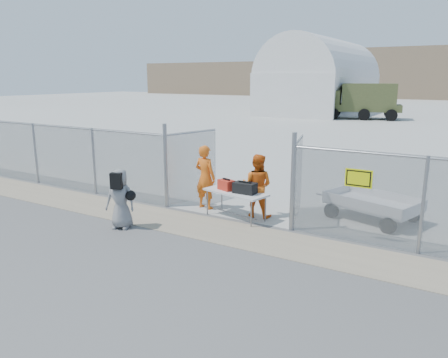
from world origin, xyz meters
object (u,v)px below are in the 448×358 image
Objects in this scene: visitor at (120,199)px; utility_trailer at (372,207)px; security_worker_left at (205,177)px; folding_table at (236,205)px; security_worker_right at (257,186)px.

visitor is 0.50× the size of utility_trailer.
visitor is at bearing 75.50° from security_worker_left.
folding_table is at bearing -133.70° from utility_trailer.
security_worker_right is (1.66, 0.08, -0.06)m from security_worker_left.
folding_table is 0.59× the size of utility_trailer.
utility_trailer is at bearing 40.26° from folding_table.
utility_trailer is (3.27, 1.76, -0.01)m from folding_table.
utility_trailer is at bearing -163.33° from security_worker_right.
folding_table is at bearing 169.27° from security_worker_left.
security_worker_left is 4.75m from utility_trailer.
utility_trailer is (2.84, 1.32, -0.51)m from security_worker_right.
security_worker_right reaches higher than visitor.
visitor is (-2.58, -2.64, -0.11)m from security_worker_right.
security_worker_left reaches higher than folding_table.
folding_table is 1.39m from security_worker_left.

